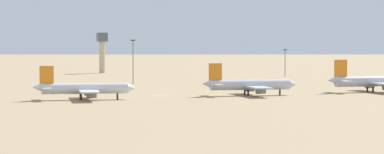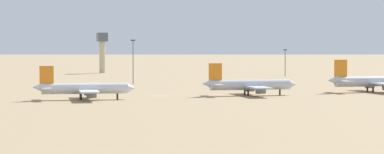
{
  "view_description": "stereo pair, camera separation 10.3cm",
  "coord_description": "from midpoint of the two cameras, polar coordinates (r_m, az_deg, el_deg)",
  "views": [
    {
      "loc": [
        -83.18,
        -284.54,
        19.19
      ],
      "look_at": [
        10.55,
        -1.27,
        6.0
      ],
      "focal_mm": 84.37,
      "sensor_mm": 36.0,
      "label": 1
    },
    {
      "loc": [
        -83.08,
        -284.57,
        19.19
      ],
      "look_at": [
        10.55,
        -1.27,
        6.0
      ],
      "focal_mm": 84.37,
      "sensor_mm": 36.0,
      "label": 2
    }
  ],
  "objects": [
    {
      "name": "ground",
      "position": [
        297.07,
        -2.0,
        -1.17
      ],
      "size": [
        4000.0,
        4000.0,
        0.0
      ],
      "primitive_type": "plane",
      "color": "#9E8460"
    },
    {
      "name": "ridge_center",
      "position": [
        1454.5,
        -5.89,
        3.89
      ],
      "size": [
        300.88,
        223.34,
        107.88
      ],
      "primitive_type": "pyramid",
      "rotation": [
        0.0,
        0.0,
        0.01
      ],
      "color": "gray",
      "rests_on": "ground"
    },
    {
      "name": "ridge_east",
      "position": [
        1564.09,
        7.01,
        3.48
      ],
      "size": [
        307.22,
        247.07,
        90.96
      ],
      "primitive_type": "pyramid",
      "rotation": [
        0.0,
        0.0,
        0.03
      ],
      "color": "slate",
      "rests_on": "ground"
    },
    {
      "name": "parked_jet_orange_2",
      "position": [
        278.25,
        -6.85,
        -0.73
      ],
      "size": [
        31.67,
        26.9,
        10.47
      ],
      "rotation": [
        0.0,
        0.0,
        -0.14
      ],
      "color": "silver",
      "rests_on": "ground"
    },
    {
      "name": "parked_jet_orange_3",
      "position": [
        296.61,
        3.64,
        -0.5
      ],
      "size": [
        32.46,
        27.43,
        10.72
      ],
      "rotation": [
        0.0,
        0.0,
        -0.1
      ],
      "color": "silver",
      "rests_on": "ground"
    },
    {
      "name": "parked_jet_orange_4",
      "position": [
        321.09,
        11.37,
        -0.27
      ],
      "size": [
        34.62,
        29.1,
        11.44
      ],
      "rotation": [
        0.0,
        0.0,
        -0.05
      ],
      "color": "silver",
      "rests_on": "ground"
    },
    {
      "name": "control_tower",
      "position": [
        485.7,
        -5.69,
        1.8
      ],
      "size": [
        5.2,
        5.2,
        21.66
      ],
      "color": "#C6B793",
      "rests_on": "ground"
    },
    {
      "name": "light_pole_mid",
      "position": [
        368.59,
        -3.74,
        1.15
      ],
      "size": [
        1.8,
        0.5,
        18.19
      ],
      "color": "#59595E",
      "rests_on": "ground"
    },
    {
      "name": "light_pole_east",
      "position": [
        440.4,
        5.92,
        1.04
      ],
      "size": [
        1.8,
        0.5,
        13.31
      ],
      "color": "#59595E",
      "rests_on": "ground"
    }
  ]
}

